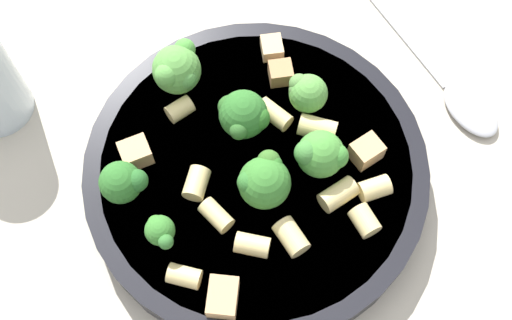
{
  "coord_description": "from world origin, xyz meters",
  "views": [
    {
      "loc": [
        0.16,
        -0.14,
        0.49
      ],
      "look_at": [
        0.0,
        0.0,
        0.04
      ],
      "focal_mm": 45.0,
      "sensor_mm": 36.0,
      "label": 1
    }
  ],
  "objects": [
    {
      "name": "chicken_chunk_0",
      "position": [
        -0.07,
        0.08,
        0.04
      ],
      "size": [
        0.03,
        0.03,
        0.01
      ],
      "primitive_type": "cube",
      "rotation": [
        0.0,
        0.0,
        2.56
      ],
      "color": "tan",
      "rests_on": "pasta_bowl"
    },
    {
      "name": "broccoli_floret_2",
      "position": [
        0.0,
        -0.09,
        0.05
      ],
      "size": [
        0.03,
        0.02,
        0.03
      ],
      "color": "#9EC175",
      "rests_on": "pasta_bowl"
    },
    {
      "name": "rigatoni_0",
      "position": [
        0.06,
        0.03,
        0.04
      ],
      "size": [
        0.02,
        0.03,
        0.02
      ],
      "primitive_type": "cylinder",
      "rotation": [
        1.57,
        0.0,
        3.01
      ],
      "color": "#E0C67F",
      "rests_on": "pasta_bowl"
    },
    {
      "name": "broccoli_floret_6",
      "position": [
        -0.01,
        0.07,
        0.05
      ],
      "size": [
        0.03,
        0.03,
        0.04
      ],
      "color": "#93B766",
      "rests_on": "pasta_bowl"
    },
    {
      "name": "rigatoni_6",
      "position": [
        0.01,
        0.06,
        0.04
      ],
      "size": [
        0.03,
        0.03,
        0.02
      ],
      "primitive_type": "cylinder",
      "rotation": [
        1.57,
        0.0,
        2.13
      ],
      "color": "#E0C67F",
      "rests_on": "pasta_bowl"
    },
    {
      "name": "spoon",
      "position": [
        0.05,
        0.19,
        0.0
      ],
      "size": [
        0.19,
        0.06,
        0.01
      ],
      "color": "#B2B2B7",
      "rests_on": "ground_plane"
    },
    {
      "name": "chicken_chunk_4",
      "position": [
        0.06,
        -0.09,
        0.04
      ],
      "size": [
        0.03,
        0.03,
        0.02
      ],
      "primitive_type": "cube",
      "rotation": [
        0.0,
        0.0,
        2.32
      ],
      "color": "tan",
      "rests_on": "pasta_bowl"
    },
    {
      "name": "rigatoni_10",
      "position": [
        0.06,
        -0.02,
        0.04
      ],
      "size": [
        0.03,
        0.02,
        0.02
      ],
      "primitive_type": "cylinder",
      "rotation": [
        1.57,
        0.0,
        1.41
      ],
      "color": "#E0C67F",
      "rests_on": "pasta_bowl"
    },
    {
      "name": "broccoli_floret_4",
      "position": [
        -0.1,
        0.0,
        0.06
      ],
      "size": [
        0.04,
        0.04,
        0.05
      ],
      "color": "#84AD60",
      "rests_on": "pasta_bowl"
    },
    {
      "name": "chicken_chunk_1",
      "position": [
        0.05,
        0.07,
        0.04
      ],
      "size": [
        0.02,
        0.02,
        0.02
      ],
      "primitive_type": "cube",
      "rotation": [
        0.0,
        0.0,
        1.44
      ],
      "color": "tan",
      "rests_on": "pasta_bowl"
    },
    {
      "name": "rigatoni_8",
      "position": [
        -0.02,
        -0.05,
        0.04
      ],
      "size": [
        0.03,
        0.03,
        0.02
      ],
      "primitive_type": "cylinder",
      "rotation": [
        1.57,
        0.0,
        0.6
      ],
      "color": "#E0C67F",
      "rests_on": "pasta_bowl"
    },
    {
      "name": "rigatoni_3",
      "position": [
        -0.08,
        -0.02,
        0.04
      ],
      "size": [
        0.02,
        0.02,
        0.02
      ],
      "primitive_type": "cylinder",
      "rotation": [
        1.57,
        0.0,
        3.06
      ],
      "color": "#E0C67F",
      "rests_on": "pasta_bowl"
    },
    {
      "name": "rigatoni_9",
      "position": [
        0.08,
        0.05,
        0.04
      ],
      "size": [
        0.02,
        0.03,
        0.02
      ],
      "primitive_type": "cylinder",
      "rotation": [
        1.57,
        0.0,
        2.75
      ],
      "color": "#E0C67F",
      "rests_on": "pasta_bowl"
    },
    {
      "name": "rigatoni_7",
      "position": [
        -0.02,
        0.04,
        0.04
      ],
      "size": [
        0.03,
        0.02,
        0.01
      ],
      "primitive_type": "cylinder",
      "rotation": [
        1.57,
        0.0,
        1.7
      ],
      "color": "#E0C67F",
      "rests_on": "pasta_bowl"
    },
    {
      "name": "pasta_bowl",
      "position": [
        0.0,
        0.0,
        0.02
      ],
      "size": [
        0.28,
        0.28,
        0.03
      ],
      "color": "black",
      "rests_on": "ground_plane"
    },
    {
      "name": "ground_plane",
      "position": [
        0.0,
        0.0,
        0.0
      ],
      "size": [
        2.0,
        2.0,
        0.0
      ],
      "primitive_type": "plane",
      "color": "#BCB29E"
    },
    {
      "name": "rigatoni_5",
      "position": [
        0.05,
        -0.05,
        0.04
      ],
      "size": [
        0.03,
        0.03,
        0.02
      ],
      "primitive_type": "cylinder",
      "rotation": [
        1.57,
        0.0,
        2.21
      ],
      "color": "#E0C67F",
      "rests_on": "pasta_bowl"
    },
    {
      "name": "rigatoni_1",
      "position": [
        0.03,
        -0.1,
        0.04
      ],
      "size": [
        0.03,
        0.03,
        0.01
      ],
      "primitive_type": "cylinder",
      "rotation": [
        1.57,
        0.0,
        2.17
      ],
      "color": "#E0C67F",
      "rests_on": "pasta_bowl"
    },
    {
      "name": "chicken_chunk_2",
      "position": [
        -0.07,
        -0.07,
        0.04
      ],
      "size": [
        0.03,
        0.03,
        0.02
      ],
      "primitive_type": "cube",
      "rotation": [
        0.0,
        0.0,
        1.26
      ],
      "color": "tan",
      "rests_on": "pasta_bowl"
    },
    {
      "name": "broccoli_floret_0",
      "position": [
        -0.05,
        -0.09,
        0.05
      ],
      "size": [
        0.03,
        0.03,
        0.04
      ],
      "color": "#84AD60",
      "rests_on": "pasta_bowl"
    },
    {
      "name": "rigatoni_4",
      "position": [
        0.01,
        -0.05,
        0.04
      ],
      "size": [
        0.03,
        0.02,
        0.01
      ],
      "primitive_type": "cylinder",
      "rotation": [
        1.57,
        0.0,
        1.61
      ],
      "color": "#E0C67F",
      "rests_on": "pasta_bowl"
    },
    {
      "name": "broccoli_floret_3",
      "position": [
        0.03,
        0.04,
        0.06
      ],
      "size": [
        0.04,
        0.04,
        0.04
      ],
      "color": "#84AD60",
      "rests_on": "pasta_bowl"
    },
    {
      "name": "chicken_chunk_3",
      "position": [
        -0.05,
        0.07,
        0.04
      ],
      "size": [
        0.03,
        0.03,
        0.02
      ],
      "primitive_type": "cube",
      "rotation": [
        0.0,
        0.0,
        1.0
      ],
      "color": "#A87A4C",
      "rests_on": "pasta_bowl"
    },
    {
      "name": "broccoli_floret_1",
      "position": [
        -0.03,
        0.01,
        0.06
      ],
      "size": [
        0.04,
        0.04,
        0.05
      ],
      "color": "#93B766",
      "rests_on": "pasta_bowl"
    },
    {
      "name": "rigatoni_2",
      "position": [
        0.09,
        0.03,
        0.04
      ],
      "size": [
        0.03,
        0.02,
        0.02
      ],
      "primitive_type": "cylinder",
      "rotation": [
        1.57,
        0.0,
        1.34
      ],
      "color": "#E0C67F",
      "rests_on": "pasta_bowl"
    },
    {
      "name": "broccoli_floret_5",
      "position": [
        0.02,
        -0.01,
        0.06
      ],
      "size": [
        0.04,
        0.04,
        0.04
      ],
      "color": "#93B766",
      "rests_on": "pasta_bowl"
    }
  ]
}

